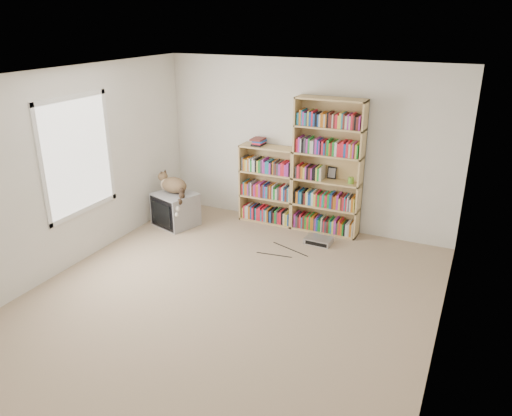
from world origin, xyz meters
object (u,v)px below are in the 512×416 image
at_px(bookcase_tall, 328,171).
at_px(dvd_player, 319,240).
at_px(bookcase_short, 269,188).
at_px(crt_tv, 176,209).
at_px(cat, 174,188).

distance_m(bookcase_tall, dvd_player, 1.02).
height_order(bookcase_tall, bookcase_short, bookcase_tall).
xyz_separation_m(bookcase_short, dvd_player, (1.00, -0.47, -0.51)).
height_order(crt_tv, bookcase_short, bookcase_short).
distance_m(crt_tv, bookcase_short, 1.47).
bearing_deg(bookcase_tall, dvd_player, -82.98).
height_order(bookcase_short, dvd_player, bookcase_short).
xyz_separation_m(crt_tv, dvd_player, (2.23, 0.29, -0.21)).
height_order(bookcase_tall, dvd_player, bookcase_tall).
xyz_separation_m(cat, bookcase_tall, (2.17, 0.76, 0.34)).
distance_m(crt_tv, cat, 0.35).
bearing_deg(dvd_player, bookcase_tall, 98.82).
relative_size(cat, bookcase_tall, 0.32).
relative_size(bookcase_short, dvd_player, 3.26).
bearing_deg(cat, crt_tv, 92.85).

